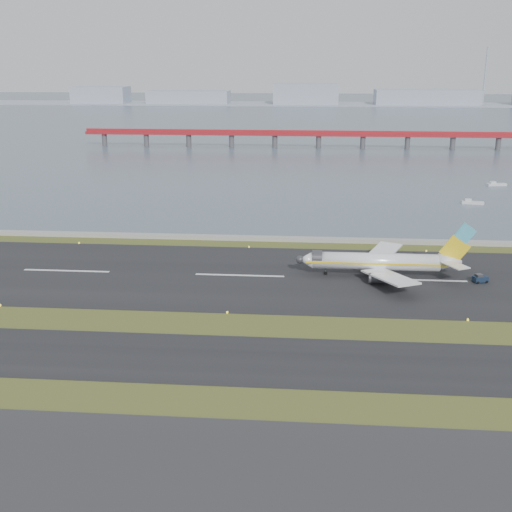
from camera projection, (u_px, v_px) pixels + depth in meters
The scene contains 11 objects.
ground at pixel (222, 329), 115.31m from camera, with size 1000.00×1000.00×0.00m, color #37481A.
taxiway_strip at pixel (212, 359), 103.86m from camera, with size 1000.00×18.00×0.10m, color black.
runway_strip at pixel (240, 276), 143.88m from camera, with size 1000.00×45.00×0.10m, color black.
seawall at pixel (252, 238), 172.34m from camera, with size 1000.00×2.50×1.00m, color #9A9994.
bay_water at pixel (293, 116), 553.69m from camera, with size 1400.00×800.00×1.30m, color #4B5C6C.
red_pier at pixel (319, 135), 349.86m from camera, with size 260.00×5.00×10.20m.
far_shoreline at pixel (309, 98), 703.32m from camera, with size 1400.00×80.00×60.50m.
airliner at pixel (382, 262), 142.40m from camera, with size 38.52×32.89×12.80m.
pushback_tug at pixel (480, 279), 139.10m from camera, with size 3.51×2.67×1.99m.
workboat_near at pixel (472, 202), 215.55m from camera, with size 7.38×3.18×1.74m.
workboat_far at pixel (496, 184), 246.85m from camera, with size 7.65×3.59×1.78m.
Camera 1 is at (14.81, -105.54, 46.36)m, focal length 45.00 mm.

